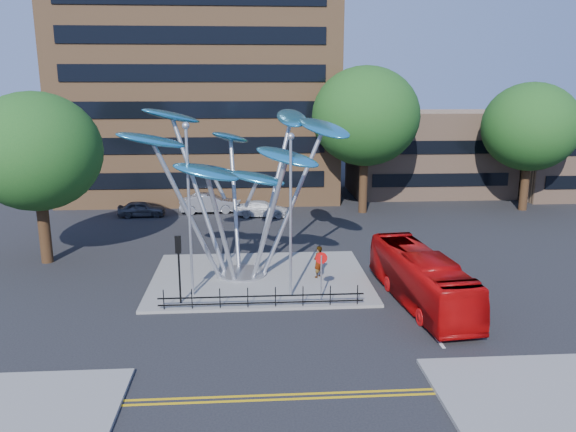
{
  "coord_description": "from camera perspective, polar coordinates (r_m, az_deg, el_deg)",
  "views": [
    {
      "loc": [
        -1.45,
        -23.84,
        10.84
      ],
      "look_at": [
        0.44,
        4.0,
        4.12
      ],
      "focal_mm": 35.0,
      "sensor_mm": 36.0,
      "label": 1
    }
  ],
  "objects": [
    {
      "name": "pedestrian_railing_front",
      "position": [
        27.54,
        -2.69,
        -8.42
      ],
      "size": [
        10.0,
        0.06,
        1.0
      ],
      "color": "black",
      "rests_on": "traffic_island"
    },
    {
      "name": "street_lamp_right",
      "position": [
        27.51,
        0.27,
        1.48
      ],
      "size": [
        0.36,
        0.36,
        8.3
      ],
      "color": "#9EA0A5",
      "rests_on": "traffic_island"
    },
    {
      "name": "ground",
      "position": [
        26.23,
        -0.37,
        -10.88
      ],
      "size": [
        120.0,
        120.0,
        0.0
      ],
      "primitive_type": "plane",
      "color": "black",
      "rests_on": "ground"
    },
    {
      "name": "tree_right",
      "position": [
        46.88,
        7.87,
        9.99
      ],
      "size": [
        8.8,
        8.8,
        12.11
      ],
      "color": "black",
      "rests_on": "ground"
    },
    {
      "name": "street_lamp_left",
      "position": [
        28.05,
        -10.05,
        2.05
      ],
      "size": [
        0.36,
        0.36,
        8.8
      ],
      "color": "#9EA0A5",
      "rests_on": "traffic_island"
    },
    {
      "name": "double_yellow_far",
      "position": [
        20.67,
        0.76,
        -18.09
      ],
      "size": [
        40.0,
        0.12,
        0.01
      ],
      "primitive_type": "cube",
      "color": "gold",
      "rests_on": "ground"
    },
    {
      "name": "pedestrian",
      "position": [
        31.37,
        3.09,
        -4.66
      ],
      "size": [
        0.77,
        0.77,
        1.8
      ],
      "primitive_type": "imported",
      "rotation": [
        0.0,
        0.0,
        3.92
      ],
      "color": "gray",
      "rests_on": "traffic_island"
    },
    {
      "name": "low_building_near",
      "position": [
        57.01,
        14.06,
        6.25
      ],
      "size": [
        15.0,
        8.0,
        8.0
      ],
      "primitive_type": "cube",
      "color": "#9E775D",
      "rests_on": "ground"
    },
    {
      "name": "traffic_island",
      "position": [
        31.72,
        -2.86,
        -6.32
      ],
      "size": [
        12.0,
        9.0,
        0.15
      ],
      "primitive_type": "cube",
      "color": "slate",
      "rests_on": "ground"
    },
    {
      "name": "parked_car_left",
      "position": [
        47.52,
        -14.65,
        0.71
      ],
      "size": [
        3.89,
        1.73,
        1.3
      ],
      "primitive_type": "imported",
      "rotation": [
        0.0,
        0.0,
        1.62
      ],
      "color": "#3F4147",
      "rests_on": "ground"
    },
    {
      "name": "leaf_sculpture",
      "position": [
        30.78,
        -5.03,
        6.08
      ],
      "size": [
        12.72,
        9.54,
        9.51
      ],
      "color": "#9EA0A5",
      "rests_on": "traffic_island"
    },
    {
      "name": "parked_car_right",
      "position": [
        46.09,
        -2.6,
        0.73
      ],
      "size": [
        4.56,
        2.31,
        1.27
      ],
      "primitive_type": "imported",
      "rotation": [
        0.0,
        0.0,
        1.45
      ],
      "color": "silver",
      "rests_on": "ground"
    },
    {
      "name": "brick_tower",
      "position": [
        56.18,
        -8.94,
        17.63
      ],
      "size": [
        25.0,
        15.0,
        30.0
      ],
      "primitive_type": "cube",
      "color": "#8A603C",
      "rests_on": "ground"
    },
    {
      "name": "traffic_light_island",
      "position": [
        27.82,
        -11.06,
        -3.92
      ],
      "size": [
        0.28,
        0.18,
        3.42
      ],
      "color": "black",
      "rests_on": "traffic_island"
    },
    {
      "name": "double_yellow_near",
      "position": [
        20.92,
        0.69,
        -17.66
      ],
      "size": [
        40.0,
        0.12,
        0.01
      ],
      "primitive_type": "cube",
      "color": "gold",
      "rests_on": "ground"
    },
    {
      "name": "no_entry_sign_island",
      "position": [
        28.07,
        3.4,
        -5.24
      ],
      "size": [
        0.6,
        0.1,
        2.45
      ],
      "color": "#9EA0A5",
      "rests_on": "traffic_island"
    },
    {
      "name": "tree_left",
      "position": [
        36.32,
        -24.21,
        5.96
      ],
      "size": [
        7.6,
        7.6,
        10.32
      ],
      "color": "black",
      "rests_on": "ground"
    },
    {
      "name": "parked_car_mid",
      "position": [
        47.83,
        -8.05,
        1.29
      ],
      "size": [
        4.97,
        2.0,
        1.61
      ],
      "primitive_type": "imported",
      "rotation": [
        0.0,
        0.0,
        1.63
      ],
      "color": "#9B9CA2",
      "rests_on": "ground"
    },
    {
      "name": "tree_far",
      "position": [
        51.62,
        23.41,
        8.3
      ],
      "size": [
        8.0,
        8.0,
        10.81
      ],
      "color": "black",
      "rests_on": "ground"
    },
    {
      "name": "red_bus",
      "position": [
        28.76,
        13.36,
        -6.16
      ],
      "size": [
        3.17,
        9.7,
        2.65
      ],
      "primitive_type": "imported",
      "rotation": [
        0.0,
        0.0,
        0.1
      ],
      "color": "#AF0808",
      "rests_on": "ground"
    }
  ]
}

